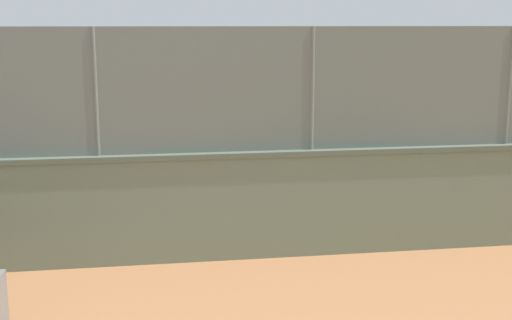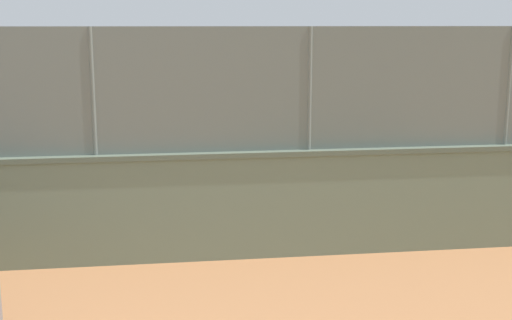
% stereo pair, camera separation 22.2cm
% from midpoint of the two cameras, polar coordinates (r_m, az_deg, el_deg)
% --- Properties ---
extents(ground_plane, '(260.00, 260.00, 0.00)m').
position_cam_midpoint_polar(ground_plane, '(19.84, -7.50, 0.75)').
color(ground_plane, '#A36B42').
extents(perimeter_wall, '(33.20, 1.45, 1.70)m').
position_cam_midpoint_polar(perimeter_wall, '(10.83, 3.98, -3.48)').
color(perimeter_wall, slate).
rests_on(perimeter_wall, ground_plane).
extents(fence_panel_on_wall, '(32.60, 1.13, 1.89)m').
position_cam_midpoint_polar(fence_panel_on_wall, '(10.52, 4.12, 5.98)').
color(fence_panel_on_wall, slate).
rests_on(fence_panel_on_wall, perimeter_wall).
extents(player_baseline_waiting, '(1.18, 0.72, 1.53)m').
position_cam_midpoint_polar(player_baseline_waiting, '(15.57, 2.82, 1.28)').
color(player_baseline_waiting, '#B2B2B2').
rests_on(player_baseline_waiting, ground_plane).
extents(player_at_service_line, '(0.97, 0.67, 1.65)m').
position_cam_midpoint_polar(player_at_service_line, '(12.65, -7.61, -0.87)').
color(player_at_service_line, '#B2B2B2').
rests_on(player_at_service_line, ground_plane).
extents(sports_ball, '(0.16, 0.16, 0.16)m').
position_cam_midpoint_polar(sports_ball, '(14.97, 4.15, 2.25)').
color(sports_ball, white).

